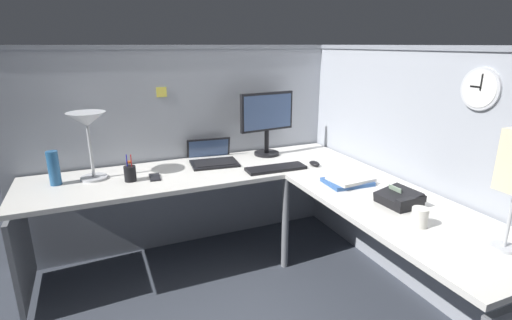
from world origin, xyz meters
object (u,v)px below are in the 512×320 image
pen_cup (130,173)px  wall_clock (481,89)px  thermos_flask (54,168)px  book_stack (349,181)px  keyboard (276,168)px  computer_mouse (315,163)px  cell_phone (155,177)px  office_phone (400,199)px  monitor (267,119)px  coffee_mug (420,217)px  desk_lamp_dome (87,125)px  laptop (212,158)px

pen_cup → wall_clock: (1.66, -1.12, 0.58)m
thermos_flask → book_stack: thermos_flask is taller
keyboard → computer_mouse: computer_mouse is taller
cell_phone → office_phone: 1.54m
book_stack → cell_phone: bearing=151.7°
cell_phone → monitor: bearing=17.1°
keyboard → computer_mouse: (0.30, -0.03, 0.01)m
cell_phone → coffee_mug: (1.07, -1.23, 0.04)m
cell_phone → thermos_flask: size_ratio=0.65×
desk_lamp_dome → cell_phone: (0.37, -0.14, -0.36)m
computer_mouse → keyboard: bearing=174.9°
book_stack → coffee_mug: (-0.05, -0.63, 0.03)m
pen_cup → coffee_mug: size_ratio=1.88×
coffee_mug → wall_clock: wall_clock is taller
thermos_flask → coffee_mug: 2.15m
laptop → keyboard: (0.35, -0.39, -0.01)m
desk_lamp_dome → monitor: bearing=3.2°
computer_mouse → wall_clock: (0.39, -0.93, 0.62)m
laptop → book_stack: (0.66, -0.83, -0.00)m
computer_mouse → office_phone: 0.80m
pen_cup → book_stack: bearing=-25.5°
office_phone → coffee_mug: bearing=-112.6°
office_phone → wall_clock: (0.34, -0.13, 0.60)m
computer_mouse → thermos_flask: size_ratio=0.47×
keyboard → cell_phone: size_ratio=2.99×
wall_clock → laptop: bearing=127.9°
pen_cup → cell_phone: size_ratio=1.25×
desk_lamp_dome → thermos_flask: size_ratio=2.02×
computer_mouse → office_phone: size_ratio=0.49×
desk_lamp_dome → book_stack: 1.70m
thermos_flask → coffee_mug: bearing=-39.0°
thermos_flask → monitor: bearing=3.5°
thermos_flask → office_phone: (1.77, -1.11, -0.07)m
monitor → desk_lamp_dome: 1.30m
keyboard → wall_clock: size_ratio=1.95×
computer_mouse → desk_lamp_dome: desk_lamp_dome is taller
computer_mouse → thermos_flask: (-1.72, 0.31, 0.09)m
monitor → laptop: size_ratio=1.21×
monitor → office_phone: bearing=-78.3°
laptop → book_stack: laptop is taller
monitor → coffee_mug: size_ratio=5.21×
laptop → pen_cup: bearing=-160.5°
computer_mouse → desk_lamp_dome: (-1.49, 0.33, 0.35)m
thermos_flask → wall_clock: 2.50m
monitor → keyboard: 0.48m
cell_phone → wall_clock: wall_clock is taller
keyboard → pen_cup: 0.99m
desk_lamp_dome → pen_cup: desk_lamp_dome is taller
laptop → cell_phone: size_ratio=2.87×
coffee_mug → computer_mouse: bearing=87.4°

